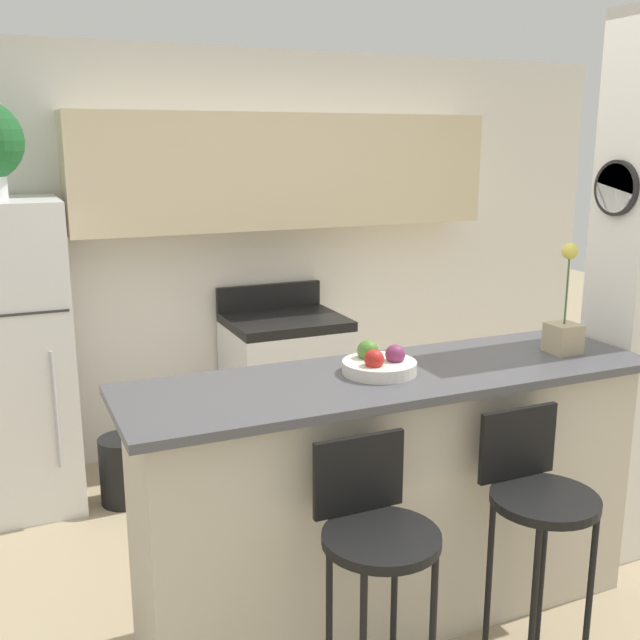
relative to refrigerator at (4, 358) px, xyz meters
The scene contains 11 objects.
ground_plane 2.41m from the refrigerator, 50.81° to the right, with size 14.00×14.00×0.00m, color tan.
wall_back 1.71m from the refrigerator, 11.64° to the left, with size 5.60×0.38×2.55m.
pillar_right 3.25m from the refrigerator, 32.08° to the right, with size 0.38×0.32×2.55m.
counter_bar 2.28m from the refrigerator, 50.81° to the right, with size 2.21×0.64×1.09m.
refrigerator is the anchor object (origin of this frame).
stove_range 1.69m from the refrigerator, ahead, with size 0.72×0.63×1.07m.
bar_stool_left 2.49m from the refrigerator, 64.10° to the right, with size 0.40×0.40×1.01m.
bar_stool_right 2.85m from the refrigerator, 51.76° to the right, with size 0.40×0.40×1.01m.
orchid_vase 2.89m from the refrigerator, 38.50° to the right, with size 0.13×0.13×0.48m.
fruit_bowl 2.22m from the refrigerator, 51.70° to the right, with size 0.30×0.30×0.12m.
trash_bin 0.90m from the refrigerator, 22.97° to the right, with size 0.28×0.28×0.38m.
Camera 1 is at (-1.42, -2.49, 1.98)m, focal length 42.00 mm.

